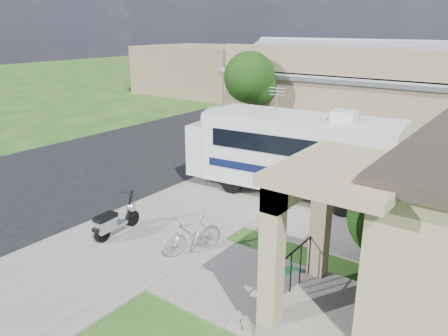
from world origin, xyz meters
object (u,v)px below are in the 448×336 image
Objects in this scene: van at (299,96)px; garden_hose at (292,275)px; scooter at (114,221)px; motorhome at (292,151)px; shrub at (393,215)px; pickup_truck at (253,112)px; bicycle at (193,237)px.

garden_hose is (9.97, -19.92, -0.84)m from van.
scooter is 5.14m from garden_hose.
motorhome reaches higher than shrub.
motorhome is 2.79× the size of shrub.
shrub reaches higher than scooter.
van is 15.64× the size of garden_hose.
pickup_truck is (-6.84, 8.25, -0.68)m from motorhome.
motorhome is at bearing 114.15° from bicycle.
garden_hose is at bearing -64.76° from van.
van reaches higher than bicycle.
shrub is at bearing 18.99° from scooter.
garden_hose is at bearing 6.73° from scooter.
motorhome reaches higher than pickup_truck.
scooter is (-6.64, -2.96, -0.86)m from shrub.
garden_hose is (-1.63, -1.91, -1.26)m from shrub.
scooter reaches higher than bicycle.
van is at bearing 116.60° from garden_hose.
van reaches higher than pickup_truck.
shrub is at bearing -40.57° from motorhome.
motorhome is 17.95× the size of garden_hose.
bicycle is at bearing -71.57° from van.
scooter is at bearing -142.17° from bicycle.
shrub is 1.62× the size of bicycle.
pickup_truck is 1.00× the size of van.
scooter is 2.45m from bicycle.
scooter is at bearing -156.00° from shrub.
shrub is at bearing -58.56° from van.
scooter is 21.54m from van.
scooter is 14.78m from pickup_truck.
motorhome is at bearing 145.65° from shrub.
motorhome reaches higher than bicycle.
bicycle is 15.15m from pickup_truck.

